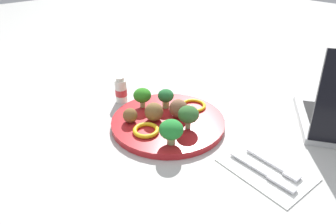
% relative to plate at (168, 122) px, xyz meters
% --- Properties ---
extents(ground_plane, '(4.00, 4.00, 0.00)m').
position_rel_plate_xyz_m(ground_plane, '(0.00, 0.00, -0.01)').
color(ground_plane, '#B2B2AD').
extents(plate, '(0.28, 0.28, 0.02)m').
position_rel_plate_xyz_m(plate, '(0.00, 0.00, 0.00)').
color(plate, red).
rests_on(plate, ground_plane).
extents(broccoli_floret_back_left, '(0.05, 0.05, 0.06)m').
position_rel_plate_xyz_m(broccoli_floret_back_left, '(0.08, -0.06, 0.04)').
color(broccoli_floret_back_left, '#9DB973').
rests_on(broccoli_floret_back_left, plate).
extents(broccoli_floret_front_right, '(0.04, 0.04, 0.05)m').
position_rel_plate_xyz_m(broccoli_floret_front_right, '(-0.05, 0.04, 0.04)').
color(broccoli_floret_front_right, '#9CC077').
rests_on(broccoli_floret_front_right, plate).
extents(broccoli_floret_front_left, '(0.05, 0.05, 0.06)m').
position_rel_plate_xyz_m(broccoli_floret_front_left, '(0.06, 0.01, 0.04)').
color(broccoli_floret_front_left, '#96B77A').
rests_on(broccoli_floret_front_left, plate).
extents(broccoli_floret_back_right, '(0.05, 0.05, 0.05)m').
position_rel_plate_xyz_m(broccoli_floret_back_right, '(-0.09, -0.01, 0.04)').
color(broccoli_floret_back_right, '#A9BD75').
rests_on(broccoli_floret_back_right, plate).
extents(meatball_far_rim, '(0.05, 0.05, 0.05)m').
position_rel_plate_xyz_m(meatball_far_rim, '(0.01, 0.03, 0.03)').
color(meatball_far_rim, brown).
rests_on(meatball_far_rim, plate).
extents(meatball_front_right, '(0.04, 0.04, 0.04)m').
position_rel_plate_xyz_m(meatball_front_right, '(-0.05, -0.08, 0.03)').
color(meatball_front_right, brown).
rests_on(meatball_front_right, plate).
extents(meatball_mid_right, '(0.05, 0.05, 0.05)m').
position_rel_plate_xyz_m(meatball_mid_right, '(-0.02, -0.03, 0.03)').
color(meatball_mid_right, brown).
rests_on(meatball_mid_right, plate).
extents(pepper_ring_near_rim, '(0.07, 0.07, 0.01)m').
position_rel_plate_xyz_m(pepper_ring_near_rim, '(0.01, -0.08, 0.01)').
color(pepper_ring_near_rim, yellow).
rests_on(pepper_ring_near_rim, plate).
extents(pepper_ring_back_right, '(0.07, 0.07, 0.01)m').
position_rel_plate_xyz_m(pepper_ring_back_right, '(-0.00, 0.09, 0.01)').
color(pepper_ring_back_right, yellow).
rests_on(pepper_ring_back_right, plate).
extents(napkin, '(0.18, 0.13, 0.01)m').
position_rel_plate_xyz_m(napkin, '(0.26, 0.03, -0.01)').
color(napkin, white).
rests_on(napkin, ground_plane).
extents(fork, '(0.12, 0.02, 0.01)m').
position_rel_plate_xyz_m(fork, '(0.27, 0.05, -0.00)').
color(fork, silver).
rests_on(fork, napkin).
extents(knife, '(0.15, 0.02, 0.01)m').
position_rel_plate_xyz_m(knife, '(0.26, 0.01, -0.00)').
color(knife, silver).
rests_on(knife, napkin).
extents(yogurt_bottle, '(0.03, 0.03, 0.07)m').
position_rel_plate_xyz_m(yogurt_bottle, '(-0.18, -0.02, 0.03)').
color(yogurt_bottle, white).
rests_on(yogurt_bottle, ground_plane).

